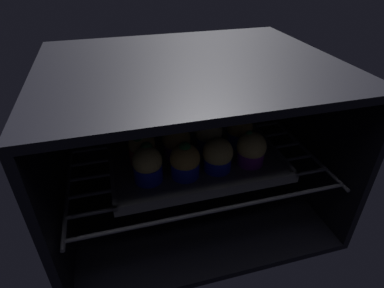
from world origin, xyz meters
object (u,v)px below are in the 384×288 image
Objects in this scene: muffin_row0_col1 at (185,161)px; muffin_row0_col3 at (251,149)px; muffin_row1_col1 at (176,141)px; muffin_row2_col2 at (200,122)px; muffin_row1_col2 at (208,135)px; baking_tray at (192,154)px; muffin_row2_col0 at (138,129)px; muffin_row1_col3 at (240,130)px; muffin_row2_col1 at (170,125)px; muffin_row0_col0 at (148,164)px; muffin_row1_col0 at (142,147)px; muffin_row0_col2 at (218,155)px; muffin_row2_col3 at (226,118)px.

muffin_row0_col3 is (14.50, 0.49, -0.07)cm from muffin_row0_col1.
muffin_row2_col2 reaches higher than muffin_row1_col1.
muffin_row0_col1 is 10.95cm from muffin_row1_col2.
baking_tray is 4.84× the size of muffin_row2_col2.
muffin_row1_col1 is 1.08× the size of muffin_row2_col0.
muffin_row2_col1 is at bearing 153.79° from muffin_row1_col3.
muffin_row2_col2 is (14.93, 14.20, -0.33)cm from muffin_row0_col0.
muffin_row1_col1 is at bearing 43.14° from muffin_row0_col0.
muffin_row1_col3 is 1.14× the size of muffin_row2_col0.
muffin_row1_col3 reaches higher than muffin_row2_col1.
muffin_row2_col1 is (0.23, 7.82, -0.09)cm from muffin_row1_col1.
muffin_row2_col0 is at bearing 88.20° from muffin_row1_col0.
muffin_row0_col0 reaches higher than muffin_row0_col3.
muffin_row2_col0 is 0.91× the size of muffin_row2_col2.
muffin_row1_col0 is at bearing -91.80° from muffin_row2_col0.
muffin_row2_col2 is (0.56, 14.55, -0.01)cm from muffin_row0_col2.
baking_tray is at bearing -35.46° from muffin_row2_col0.
muffin_row2_col2 is at bearing 115.69° from muffin_row0_col3.
baking_tray is 13.87cm from muffin_row2_col0.
muffin_row1_col2 reaches higher than muffin_row0_col2.
muffin_row1_col0 is (-0.16, 6.67, -0.19)cm from muffin_row0_col0.
muffin_row0_col1 is at bearing -133.11° from muffin_row1_col2.
muffin_row1_col3 is (22.58, 0.76, 0.20)cm from muffin_row1_col0.
muffin_row1_col2 is (-7.02, 7.50, 0.38)cm from muffin_row0_col3.
muffin_row0_col0 is 1.05× the size of muffin_row0_col3.
muffin_row1_col2 is 1.07× the size of muffin_row2_col1.
muffin_row1_col3 reaches higher than muffin_row1_col0.
muffin_row0_col3 is at bearing -90.13° from muffin_row2_col3.
muffin_row0_col2 is at bearing -25.79° from muffin_row1_col0.
muffin_row2_col3 is (14.29, -0.30, -0.18)cm from muffin_row2_col1.
muffin_row0_col3 and muffin_row1_col0 have the same top height.
baking_tray is 9.05cm from muffin_row0_col2.
muffin_row0_col3 is at bearing -34.64° from muffin_row2_col0.
muffin_row0_col2 is at bearing -92.21° from muffin_row2_col2.
muffin_row2_col3 is (14.52, 7.52, -0.27)cm from muffin_row1_col1.
muffin_row0_col1 is 1.02× the size of muffin_row1_col2.
muffin_row0_col0 is at bearing -136.44° from muffin_row2_col2.
muffin_row0_col0 is 10.11cm from muffin_row1_col1.
muffin_row0_col3 is at bearing -94.19° from muffin_row1_col3.
muffin_row0_col0 is at bearing -146.61° from muffin_row2_col3.
muffin_row0_col1 reaches higher than baking_tray.
muffin_row1_col3 is (15.06, 8.13, 0.16)cm from muffin_row0_col1.
muffin_row1_col0 is 1.10× the size of muffin_row2_col3.
baking_tray is 9.02cm from muffin_row2_col2.
muffin_row0_col2 is at bearing -65.41° from baking_tray.
muffin_row2_col2 is at bearing -4.15° from muffin_row2_col1.
muffin_row2_col1 is at bearing 175.85° from muffin_row2_col2.
muffin_row0_col0 reaches higher than baking_tray.
muffin_row0_col0 reaches higher than muffin_row1_col0.
muffin_row1_col2 is 10.05cm from muffin_row2_col3.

